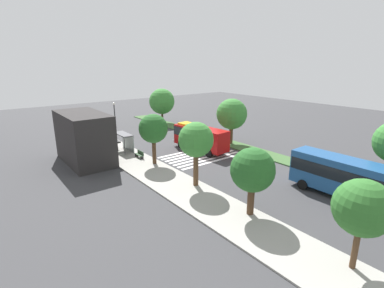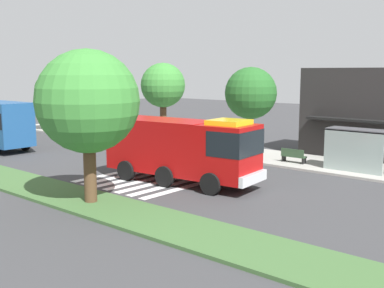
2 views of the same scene
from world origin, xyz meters
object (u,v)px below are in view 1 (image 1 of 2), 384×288
object	(u,v)px
sidewalk_tree_center	(196,140)
bench_near_shelter	(140,154)
transit_bus	(350,177)
median_tree_west	(232,114)
parked_car_west	(101,124)
parked_car_mid	(89,118)
sidewalk_tree_east	(153,129)
bus_stop_shelter	(126,138)
fire_truck	(199,137)
sidewalk_tree_west	(253,170)
street_lamp	(115,119)
sidewalk_tree_far_west	(363,208)
median_tree_center	(162,101)

from	to	relation	value
sidewalk_tree_center	bench_near_shelter	bearing A→B (deg)	2.05
transit_bus	median_tree_west	world-z (taller)	median_tree_west
parked_car_west	parked_car_mid	size ratio (longest dim) A/B	0.97
parked_car_west	parked_car_mid	xyz separation A→B (m)	(6.63, -0.00, -0.02)
parked_car_west	transit_bus	xyz separation A→B (m)	(-41.93, -6.99, 1.25)
bench_near_shelter	sidewalk_tree_east	xyz separation A→B (m)	(-3.08, -0.40, 3.86)
bus_stop_shelter	fire_truck	bearing A→B (deg)	-124.61
sidewalk_tree_west	street_lamp	bearing A→B (deg)	-0.83
street_lamp	fire_truck	bearing A→B (deg)	-145.21
sidewalk_tree_west	sidewalk_tree_center	bearing A→B (deg)	-0.00
sidewalk_tree_far_west	sidewalk_tree_center	xyz separation A→B (m)	(15.23, -0.00, 0.70)
bench_near_shelter	sidewalk_tree_west	bearing A→B (deg)	-178.75
transit_bus	fire_truck	bearing A→B (deg)	-177.32
parked_car_mid	sidewalk_tree_center	distance (m)	38.17
transit_bus	bench_near_shelter	world-z (taller)	transit_bus
sidewalk_tree_far_west	median_tree_west	distance (m)	27.80
fire_truck	sidewalk_tree_east	size ratio (longest dim) A/B	1.47
parked_car_mid	median_tree_center	distance (m)	15.39
fire_truck	sidewalk_tree_west	distance (m)	18.49
parked_car_mid	median_tree_west	world-z (taller)	median_tree_west
parked_car_west	bench_near_shelter	distance (m)	20.25
street_lamp	median_tree_west	xyz separation A→B (m)	(-11.44, -13.39, 0.88)
transit_bus	median_tree_west	xyz separation A→B (m)	(19.55, -4.61, 2.43)
sidewalk_tree_west	median_tree_west	world-z (taller)	median_tree_west
parked_car_west	sidewalk_tree_center	distance (m)	31.59
parked_car_west	bench_near_shelter	bearing A→B (deg)	174.44
median_tree_center	street_lamp	bearing A→B (deg)	121.09
street_lamp	median_tree_center	xyz separation A→B (m)	(8.08, -13.39, 0.73)
sidewalk_tree_east	median_tree_center	distance (m)	24.55
sidewalk_tree_far_west	sidewalk_tree_west	distance (m)	8.09
bus_stop_shelter	sidewalk_tree_east	xyz separation A→B (m)	(-7.08, -0.39, 2.57)
parked_car_west	sidewalk_tree_far_west	xyz separation A→B (m)	(-46.51, 2.20, 3.19)
parked_car_mid	median_tree_west	bearing A→B (deg)	-161.05
bus_stop_shelter	street_lamp	distance (m)	5.52
sidewalk_tree_west	median_tree_west	bearing A→B (deg)	-40.68
parked_car_mid	sidewalk_tree_far_west	world-z (taller)	sidewalk_tree_far_west
parked_car_west	sidewalk_tree_east	xyz separation A→B (m)	(-23.16, 2.20, 3.53)
parked_car_west	sidewalk_tree_west	bearing A→B (deg)	178.54
street_lamp	median_tree_center	world-z (taller)	median_tree_center
sidewalk_tree_far_west	median_tree_west	size ratio (longest dim) A/B	0.84
sidewalk_tree_center	sidewalk_tree_east	xyz separation A→B (m)	(8.11, 0.00, -0.35)
street_lamp	sidewalk_tree_center	world-z (taller)	sidewalk_tree_center
median_tree_west	sidewalk_tree_far_west	bearing A→B (deg)	150.25
parked_car_west	transit_bus	distance (m)	42.53
sidewalk_tree_west	median_tree_center	size ratio (longest dim) A/B	0.82
sidewalk_tree_west	sidewalk_tree_east	size ratio (longest dim) A/B	0.92
bus_stop_shelter	median_tree_west	distance (m)	15.75
street_lamp	median_tree_west	size ratio (longest dim) A/B	0.90
bench_near_shelter	sidewalk_tree_far_west	bearing A→B (deg)	-179.13
parked_car_mid	sidewalk_tree_far_west	xyz separation A→B (m)	(-53.14, 2.20, 3.21)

